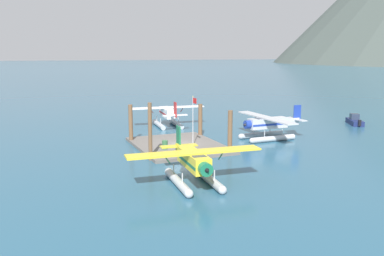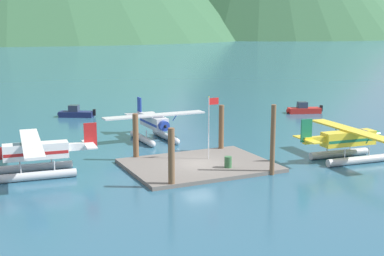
% 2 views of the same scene
% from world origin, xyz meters
% --- Properties ---
extents(ground_plane, '(1200.00, 1200.00, 0.00)m').
position_xyz_m(ground_plane, '(0.00, 0.00, 0.00)').
color(ground_plane, '#285670').
extents(dock_platform, '(11.42, 8.79, 0.30)m').
position_xyz_m(dock_platform, '(0.00, 0.00, 0.15)').
color(dock_platform, '#66605B').
rests_on(dock_platform, ground).
extents(piling_near_left, '(0.47, 0.47, 4.30)m').
position_xyz_m(piling_near_left, '(-4.15, -4.13, 2.15)').
color(piling_near_left, brown).
rests_on(piling_near_left, ground).
extents(piling_near_right, '(0.37, 0.37, 5.45)m').
position_xyz_m(piling_near_right, '(4.13, -4.37, 2.72)').
color(piling_near_right, brown).
rests_on(piling_near_right, ground).
extents(piling_far_left, '(0.49, 0.49, 4.01)m').
position_xyz_m(piling_far_left, '(-3.86, 4.30, 2.00)').
color(piling_far_left, brown).
rests_on(piling_far_left, ground).
extents(piling_far_right, '(0.47, 0.47, 4.28)m').
position_xyz_m(piling_far_right, '(4.20, 4.02, 2.14)').
color(piling_far_right, brown).
rests_on(piling_far_right, ground).
extents(flagpole, '(0.95, 0.10, 5.29)m').
position_xyz_m(flagpole, '(1.57, 1.10, 3.64)').
color(flagpole, silver).
rests_on(flagpole, dock_platform).
extents(fuel_drum, '(0.62, 0.62, 0.88)m').
position_xyz_m(fuel_drum, '(1.56, -2.05, 0.74)').
color(fuel_drum, '#33663D').
rests_on(fuel_drum, dock_platform).
extents(seaplane_white_port_fwd, '(7.96, 10.49, 3.84)m').
position_xyz_m(seaplane_white_port_fwd, '(-12.31, 3.09, 1.58)').
color(seaplane_white_port_fwd, '#B7BABF').
rests_on(seaplane_white_port_fwd, ground).
extents(seaplane_yellow_stbd_aft, '(7.97, 10.48, 3.84)m').
position_xyz_m(seaplane_yellow_stbd_aft, '(12.40, -3.45, 1.58)').
color(seaplane_yellow_stbd_aft, '#B7BABF').
rests_on(seaplane_yellow_stbd_aft, ground).
extents(seaplane_silver_bow_centre, '(10.41, 7.98, 3.84)m').
position_xyz_m(seaplane_silver_bow_centre, '(0.35, 10.98, 1.58)').
color(seaplane_silver_bow_centre, '#B7BABF').
rests_on(seaplane_silver_bow_centre, ground).
extents(boat_navy_open_north, '(4.42, 3.34, 1.50)m').
position_xyz_m(boat_navy_open_north, '(-3.60, 28.18, 0.49)').
color(boat_navy_open_north, navy).
rests_on(boat_navy_open_north, ground).
extents(boat_red_open_east, '(4.71, 2.75, 1.50)m').
position_xyz_m(boat_red_open_east, '(24.16, 18.35, 0.49)').
color(boat_red_open_east, '#B2231E').
rests_on(boat_red_open_east, ground).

